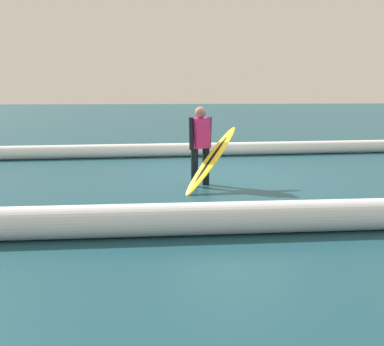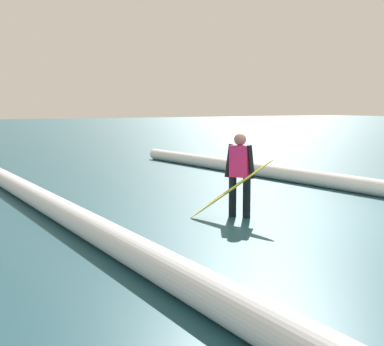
% 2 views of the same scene
% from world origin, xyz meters
% --- Properties ---
extents(ground_plane, '(150.15, 150.15, 0.00)m').
position_xyz_m(ground_plane, '(0.00, 0.00, 0.00)').
color(ground_plane, '#194452').
extents(surfer, '(0.46, 0.39, 1.53)m').
position_xyz_m(surfer, '(0.85, 0.75, 0.86)').
color(surfer, black).
rests_on(surfer, ground_plane).
extents(surfboard, '(1.29, 1.27, 1.15)m').
position_xyz_m(surfboard, '(0.68, 1.05, 0.56)').
color(surfboard, yellow).
rests_on(surfboard, ground_plane).
extents(wave_crest_midground, '(16.20, 0.97, 0.41)m').
position_xyz_m(wave_crest_midground, '(0.46, 3.74, 0.21)').
color(wave_crest_midground, white).
rests_on(wave_crest_midground, ground_plane).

